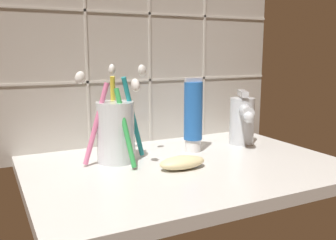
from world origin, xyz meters
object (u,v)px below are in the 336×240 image
at_px(toothbrush_cup, 116,129).
at_px(toothpaste_tube, 193,115).
at_px(sink_faucet, 242,119).
at_px(soap_bar, 182,163).

bearing_deg(toothbrush_cup, toothpaste_tube, 0.11).
xyz_separation_m(sink_faucet, soap_bar, (-0.20, -0.10, -0.05)).
relative_size(toothpaste_tube, sink_faucet, 1.27).
distance_m(toothpaste_tube, soap_bar, 0.14).
xyz_separation_m(toothbrush_cup, sink_faucet, (0.29, 0.00, -0.00)).
relative_size(sink_faucet, soap_bar, 1.38).
height_order(toothbrush_cup, soap_bar, toothbrush_cup).
relative_size(toothpaste_tube, soap_bar, 1.75).
height_order(sink_faucet, soap_bar, sink_faucet).
bearing_deg(toothbrush_cup, sink_faucet, 0.68).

